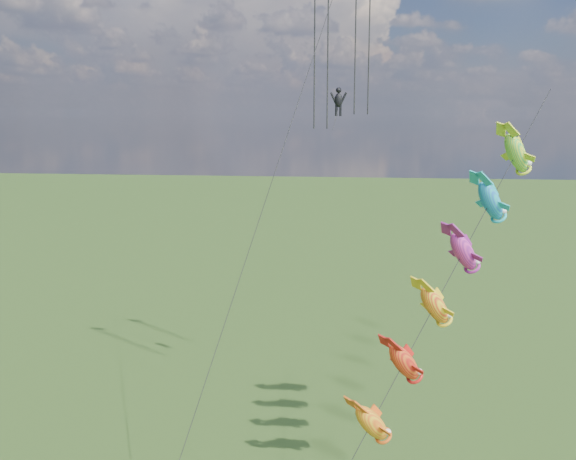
# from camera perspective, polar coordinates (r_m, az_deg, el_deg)

# --- Properties ---
(fish_windsock_rig) EXTENTS (11.07, 11.67, 17.57)m
(fish_windsock_rig) POSITION_cam_1_polar(r_m,az_deg,el_deg) (26.85, 14.10, -4.26)
(fish_windsock_rig) COLOR brown
(fish_windsock_rig) RESTS_ON ground
(parafoil_rig) EXTENTS (8.25, 15.99, 27.33)m
(parafoil_rig) POSITION_cam_1_polar(r_m,az_deg,el_deg) (33.61, 4.19, 14.12)
(parafoil_rig) COLOR brown
(parafoil_rig) RESTS_ON ground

